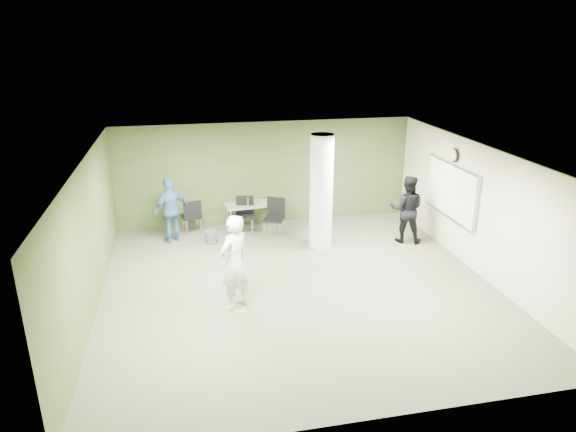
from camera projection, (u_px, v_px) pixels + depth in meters
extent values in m
plane|color=#535442|center=(299.00, 287.00, 10.71)|extent=(8.00, 8.00, 0.00)
plane|color=white|center=(300.00, 156.00, 9.76)|extent=(8.00, 8.00, 0.00)
cube|color=#425327|center=(266.00, 173.00, 13.91)|extent=(8.00, 2.80, 0.02)
cube|color=#425327|center=(88.00, 240.00, 9.46)|extent=(0.02, 8.00, 2.80)
cube|color=beige|center=(481.00, 211.00, 11.00)|extent=(0.02, 8.00, 2.80)
cylinder|color=silver|center=(321.00, 192.00, 12.27)|extent=(0.56, 0.56, 2.80)
cube|color=silver|center=(451.00, 191.00, 12.06)|extent=(0.04, 2.30, 1.30)
cube|color=white|center=(450.00, 191.00, 12.05)|extent=(0.02, 2.20, 1.20)
cylinder|color=black|center=(454.00, 155.00, 11.77)|extent=(0.05, 0.32, 0.32)
cylinder|color=white|center=(453.00, 155.00, 11.76)|extent=(0.02, 0.26, 0.26)
cube|color=gray|center=(253.00, 204.00, 13.66)|extent=(1.55, 0.80, 0.04)
cylinder|color=silver|center=(231.00, 223.00, 13.35)|extent=(0.04, 0.04, 0.67)
cylinder|color=silver|center=(280.00, 217.00, 13.73)|extent=(0.04, 0.04, 0.67)
cylinder|color=silver|center=(227.00, 216.00, 13.82)|extent=(0.04, 0.04, 0.67)
cylinder|color=silver|center=(275.00, 211.00, 14.20)|extent=(0.04, 0.04, 0.67)
cylinder|color=#23541C|center=(248.00, 202.00, 13.39)|extent=(0.07, 0.07, 0.25)
cylinder|color=#B2B2B7|center=(267.00, 202.00, 13.49)|extent=(0.06, 0.06, 0.18)
cylinder|color=#4C4C4C|center=(211.00, 237.00, 12.86)|extent=(0.28, 0.28, 0.32)
cube|color=black|center=(191.00, 216.00, 13.46)|extent=(0.55, 0.55, 0.05)
cube|color=black|center=(192.00, 210.00, 13.19)|extent=(0.44, 0.13, 0.45)
cylinder|color=silver|center=(197.00, 222.00, 13.77)|extent=(0.02, 0.02, 0.43)
cylinder|color=silver|center=(183.00, 224.00, 13.63)|extent=(0.02, 0.02, 0.43)
cylinder|color=silver|center=(200.00, 226.00, 13.44)|extent=(0.02, 0.02, 0.43)
cylinder|color=silver|center=(186.00, 228.00, 13.30)|extent=(0.02, 0.02, 0.43)
cube|color=black|center=(192.00, 216.00, 13.52)|extent=(0.54, 0.54, 0.05)
cube|color=black|center=(193.00, 210.00, 13.27)|extent=(0.42, 0.14, 0.43)
cylinder|color=silver|center=(197.00, 221.00, 13.83)|extent=(0.02, 0.02, 0.42)
cylinder|color=silver|center=(184.00, 223.00, 13.68)|extent=(0.02, 0.02, 0.42)
cylinder|color=silver|center=(201.00, 225.00, 13.52)|extent=(0.02, 0.02, 0.42)
cylinder|color=silver|center=(187.00, 228.00, 13.37)|extent=(0.02, 0.02, 0.42)
cube|color=black|center=(245.00, 216.00, 13.39)|extent=(0.57, 0.57, 0.05)
cube|color=black|center=(245.00, 204.00, 13.51)|extent=(0.46, 0.13, 0.47)
cylinder|color=silver|center=(237.00, 228.00, 13.29)|extent=(0.02, 0.02, 0.45)
cylinder|color=silver|center=(252.00, 228.00, 13.29)|extent=(0.02, 0.02, 0.45)
cylinder|color=silver|center=(238.00, 223.00, 13.66)|extent=(0.02, 0.02, 0.45)
cylinder|color=silver|center=(253.00, 223.00, 13.67)|extent=(0.02, 0.02, 0.45)
cube|color=black|center=(274.00, 219.00, 13.16)|extent=(0.66, 0.66, 0.05)
cube|color=black|center=(276.00, 206.00, 13.28)|extent=(0.45, 0.24, 0.49)
cylinder|color=silver|center=(264.00, 231.00, 13.10)|extent=(0.02, 0.02, 0.47)
cylinder|color=silver|center=(280.00, 232.00, 13.02)|extent=(0.02, 0.02, 0.47)
cylinder|color=silver|center=(268.00, 225.00, 13.48)|extent=(0.02, 0.02, 0.47)
cylinder|color=silver|center=(283.00, 226.00, 13.40)|extent=(0.02, 0.02, 0.47)
imported|color=silver|center=(234.00, 263.00, 9.62)|extent=(0.82, 0.78, 1.88)
imported|color=black|center=(407.00, 209.00, 12.76)|extent=(1.02, 0.93, 1.71)
imported|color=teal|center=(171.00, 210.00, 12.78)|extent=(1.04, 0.86, 1.65)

